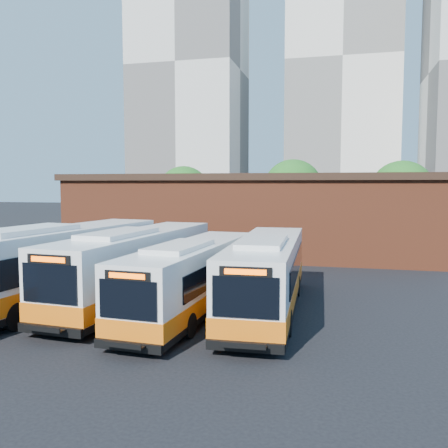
% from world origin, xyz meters
% --- Properties ---
extents(ground, '(220.00, 220.00, 0.00)m').
position_xyz_m(ground, '(0.00, 0.00, 0.00)').
color(ground, black).
extents(bus_west, '(4.66, 14.07, 3.78)m').
position_xyz_m(bus_west, '(-5.72, 0.57, 1.71)').
color(bus_west, silver).
rests_on(bus_west, ground).
extents(bus_midwest, '(3.66, 13.21, 3.56)m').
position_xyz_m(bus_midwest, '(-2.29, 2.02, 1.61)').
color(bus_midwest, silver).
rests_on(bus_midwest, ground).
extents(bus_mideast, '(3.17, 11.95, 3.22)m').
position_xyz_m(bus_mideast, '(0.95, 0.68, 1.46)').
color(bus_mideast, silver).
rests_on(bus_mideast, ground).
extents(bus_east, '(3.04, 12.57, 3.40)m').
position_xyz_m(bus_east, '(4.04, 1.80, 1.54)').
color(bus_east, silver).
rests_on(bus_east, ground).
extents(transit_worker, '(0.53, 0.70, 1.71)m').
position_xyz_m(transit_worker, '(0.17, -2.76, 0.86)').
color(transit_worker, black).
rests_on(transit_worker, ground).
extents(depot_building, '(28.60, 12.60, 6.40)m').
position_xyz_m(depot_building, '(0.00, 20.00, 3.26)').
color(depot_building, brown).
rests_on(depot_building, ground).
extents(tree_west, '(6.00, 6.00, 7.65)m').
position_xyz_m(tree_west, '(-10.00, 32.00, 4.64)').
color(tree_west, '#382314').
rests_on(tree_west, ground).
extents(tree_mid, '(6.56, 6.56, 8.36)m').
position_xyz_m(tree_mid, '(2.00, 34.00, 5.08)').
color(tree_mid, '#382314').
rests_on(tree_mid, ground).
extents(tree_east, '(6.24, 6.24, 7.96)m').
position_xyz_m(tree_east, '(13.00, 31.00, 4.83)').
color(tree_east, '#382314').
rests_on(tree_east, ground).
extents(tower_left, '(20.00, 18.00, 56.20)m').
position_xyz_m(tower_left, '(-22.00, 72.00, 27.84)').
color(tower_left, beige).
rests_on(tower_left, ground).
extents(tower_center, '(22.00, 20.00, 61.20)m').
position_xyz_m(tower_center, '(7.00, 86.00, 30.34)').
color(tower_center, silver).
rests_on(tower_center, ground).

